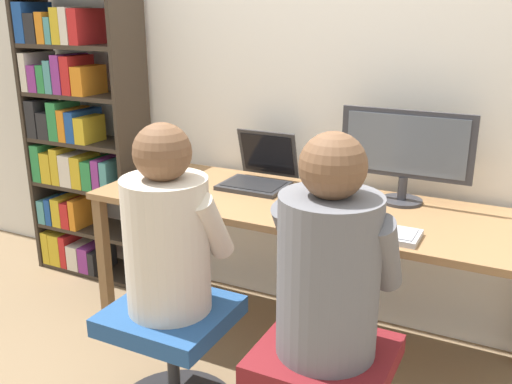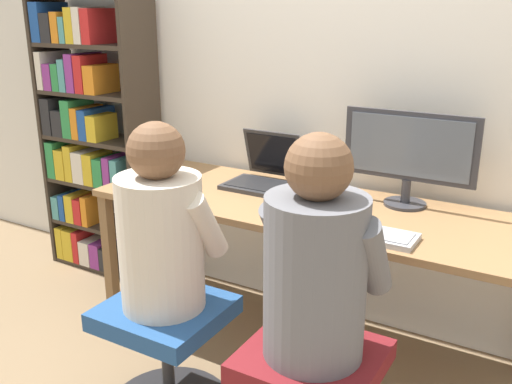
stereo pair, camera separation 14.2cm
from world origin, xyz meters
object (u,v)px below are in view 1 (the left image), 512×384
(office_chair_right, at_px, (173,355))
(person_at_laptop, at_px, (167,231))
(keyboard, at_px, (366,230))
(desktop_monitor, at_px, (405,152))
(person_at_monitor, at_px, (329,261))
(bookshelf, at_px, (76,140))
(laptop, at_px, (259,175))

(office_chair_right, relative_size, person_at_laptop, 0.69)
(keyboard, bearing_deg, office_chair_right, -141.80)
(desktop_monitor, distance_m, keyboard, 0.48)
(desktop_monitor, distance_m, office_chair_right, 1.29)
(person_at_monitor, relative_size, bookshelf, 0.45)
(laptop, bearing_deg, keyboard, -29.68)
(desktop_monitor, relative_size, laptop, 1.84)
(desktop_monitor, distance_m, bookshelf, 1.89)
(office_chair_right, xyz_separation_m, person_at_monitor, (0.61, 0.00, 0.52))
(laptop, xyz_separation_m, person_at_monitor, (0.66, -0.83, 0.02))
(desktop_monitor, bearing_deg, keyboard, -95.16)
(keyboard, relative_size, office_chair_right, 0.84)
(person_at_laptop, height_order, bookshelf, bookshelf)
(office_chair_right, bearing_deg, person_at_monitor, 0.40)
(bookshelf, bearing_deg, desktop_monitor, 0.74)
(desktop_monitor, relative_size, bookshelf, 0.35)
(desktop_monitor, bearing_deg, laptop, -175.41)
(laptop, relative_size, person_at_monitor, 0.43)
(laptop, height_order, person_at_monitor, person_at_monitor)
(keyboard, xyz_separation_m, person_at_laptop, (-0.60, -0.47, 0.05))
(desktop_monitor, distance_m, person_at_monitor, 0.90)
(person_at_monitor, height_order, bookshelf, bookshelf)
(laptop, relative_size, keyboard, 0.77)
(desktop_monitor, xyz_separation_m, office_chair_right, (-0.64, -0.89, -0.68))
(person_at_monitor, bearing_deg, bookshelf, 155.09)
(desktop_monitor, relative_size, person_at_laptop, 0.82)
(desktop_monitor, relative_size, keyboard, 1.41)
(keyboard, height_order, office_chair_right, keyboard)
(person_at_monitor, height_order, person_at_laptop, person_at_monitor)
(keyboard, bearing_deg, laptop, 150.32)
(keyboard, relative_size, bookshelf, 0.25)
(office_chair_right, bearing_deg, desktop_monitor, 54.56)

